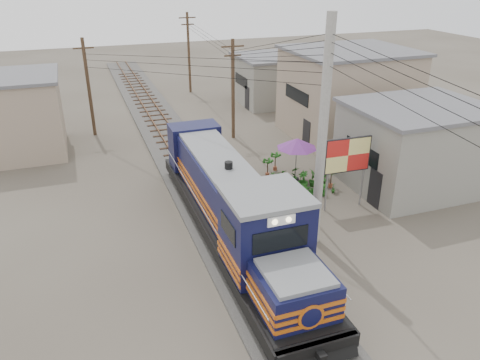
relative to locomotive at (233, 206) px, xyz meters
name	(u,v)px	position (x,y,z in m)	size (l,w,h in m)	color
ground	(239,249)	(0.00, -0.78, -1.75)	(120.00, 120.00, 0.00)	#473F35
ballast	(186,165)	(0.00, 9.22, -1.67)	(3.60, 70.00, 0.16)	#595651
track	(186,162)	(0.00, 9.22, -1.49)	(1.15, 70.00, 0.12)	#51331E
locomotive	(233,206)	(0.00, 0.00, 0.00)	(2.99, 16.25, 4.03)	black
utility_pole_main	(322,138)	(3.50, -1.28, 3.25)	(0.40, 0.40, 10.00)	#9E9B93
wooden_pole_mid	(233,88)	(4.50, 13.22, 1.92)	(1.60, 0.24, 7.00)	#4C3826
wooden_pole_far	(189,51)	(4.80, 27.22, 2.18)	(1.60, 0.24, 7.50)	#4C3826
wooden_pole_left	(89,86)	(-5.00, 17.22, 1.92)	(1.60, 0.24, 7.00)	#4C3826
power_lines	(183,46)	(-0.14, 7.72, 5.81)	(9.65, 19.00, 3.30)	black
shophouse_front	(416,146)	(11.50, 2.22, 0.61)	(7.35, 6.30, 4.70)	gray
shophouse_mid	(347,93)	(12.50, 11.22, 1.36)	(8.40, 7.35, 6.20)	gray
shophouse_back	(273,79)	(11.00, 21.22, 0.36)	(6.30, 6.30, 4.20)	gray
shophouse_left	(13,115)	(-10.00, 15.22, 0.86)	(6.30, 6.30, 5.20)	gray
billboard	(347,157)	(6.39, 1.09, 1.10)	(2.50, 0.21, 3.85)	#99999E
market_umbrella	(297,143)	(5.56, 5.05, 0.52)	(2.45, 2.45, 2.58)	black
vendor	(320,161)	(7.24, 5.18, -0.87)	(0.64, 0.42, 1.77)	black
plant_nursery	(300,183)	(5.20, 3.74, -1.31)	(3.09, 3.10, 1.10)	#205A19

